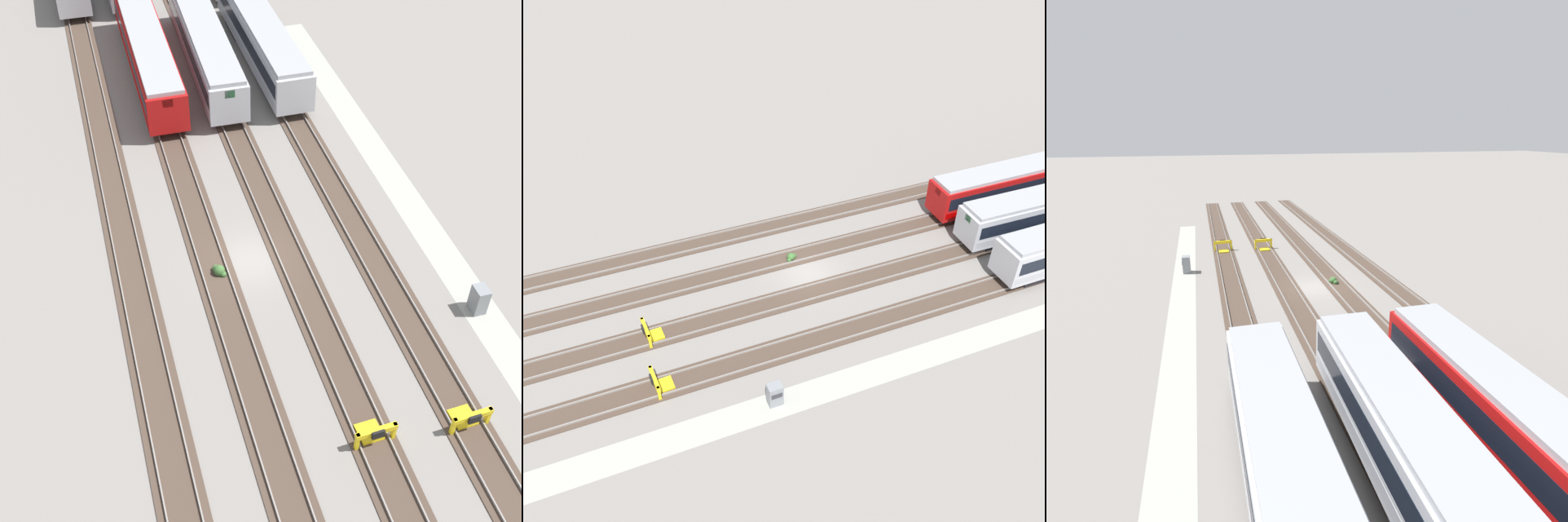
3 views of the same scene
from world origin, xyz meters
TOP-DOWN VIEW (x-y plane):
  - ground_plane at (0.00, 0.00)m, footprint 400.00×400.00m
  - service_walkway at (0.00, -10.74)m, footprint 54.00×2.00m
  - rail_track_nearest at (0.00, -6.71)m, footprint 90.00×2.23m
  - rail_track_near_inner at (0.00, -2.24)m, footprint 90.00×2.24m
  - rail_track_middle at (0.00, 2.24)m, footprint 90.00×2.24m
  - rail_track_far_inner at (0.00, 6.71)m, footprint 90.00×2.23m
  - subway_car_back_row_leftmost at (21.68, 2.18)m, footprint 18.01×2.93m
  - bumper_stop_nearest_track at (-13.17, -6.70)m, footprint 1.38×2.01m
  - bumper_stop_near_inner_track at (-12.74, -2.22)m, footprint 1.38×2.01m
  - electrical_cabinet at (-6.88, -10.52)m, footprint 0.90×0.73m
  - weed_clump at (-0.55, 2.01)m, footprint 0.92×0.70m

SIDE VIEW (x-z plane):
  - ground_plane at x=0.00m, z-range 0.00..0.00m
  - service_walkway at x=0.00m, z-range 0.00..0.01m
  - rail_track_nearest at x=0.00m, z-range -0.06..0.15m
  - rail_track_near_inner at x=0.00m, z-range -0.06..0.15m
  - rail_track_middle at x=0.00m, z-range -0.06..0.15m
  - rail_track_far_inner at x=0.00m, z-range -0.06..0.15m
  - weed_clump at x=-0.55m, z-range -0.08..0.56m
  - bumper_stop_nearest_track at x=-13.17m, z-range -0.10..1.12m
  - bumper_stop_near_inner_track at x=-12.74m, z-range -0.10..1.12m
  - electrical_cabinet at x=-6.88m, z-range 0.00..1.60m
  - subway_car_back_row_leftmost at x=21.68m, z-range 0.19..3.89m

